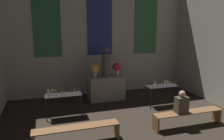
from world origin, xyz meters
The scene contains 10 objects.
wall_back centered at (0.00, 11.53, 2.70)m, with size 7.94×0.16×5.35m.
altar centered at (0.00, 10.51, 0.48)m, with size 1.41×0.73×0.97m.
statue centered at (0.00, 10.51, 1.49)m, with size 0.35×0.35×1.16m.
flower_vase_left centered at (-0.46, 10.51, 1.29)m, with size 0.36×0.36×0.53m.
flower_vase_right centered at (0.46, 10.51, 1.29)m, with size 0.36×0.36×0.53m.
candle_rack_left centered at (-1.82, 9.24, 0.66)m, with size 1.18×0.48×0.95m.
candle_rack_right centered at (1.81, 9.24, 0.66)m, with size 1.18×0.48×0.95m.
pew_back_left centered at (-1.65, 7.42, 0.34)m, with size 2.18×0.36×0.46m.
pew_back_right centered at (1.65, 7.42, 0.34)m, with size 2.18×0.36×0.46m.
person_seated centered at (1.40, 7.42, 0.74)m, with size 0.36×0.24×0.66m.
Camera 1 is at (-2.32, 2.28, 2.94)m, focal length 35.00 mm.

